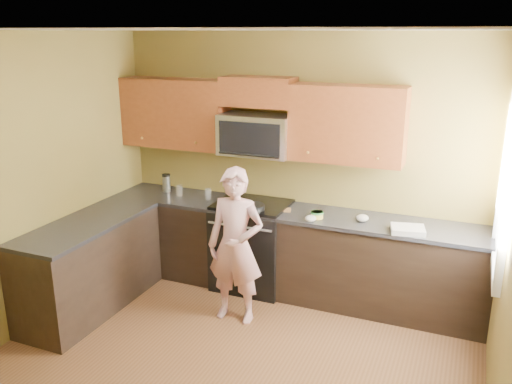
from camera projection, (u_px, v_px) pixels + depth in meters
The scene contains 24 objects.
floor at pixel (217, 381), 4.28m from camera, with size 4.00×4.00×0.00m, color brown.
ceiling at pixel (208, 30), 3.50m from camera, with size 4.00×4.00×0.00m, color white.
wall_back at pixel (299, 163), 5.66m from camera, with size 4.00×4.00×0.00m, color brown.
wall_left at pixel (7, 192), 4.63m from camera, with size 4.00×4.00×0.00m, color brown.
cabinet_back_run at pixel (288, 253), 5.66m from camera, with size 4.00×0.60×0.88m, color black.
cabinet_left_run at pixel (90, 267), 5.31m from camera, with size 0.60×1.60×0.88m, color black.
countertop_back at pixel (288, 212), 5.51m from camera, with size 4.00×0.62×0.04m, color black.
countertop_left at pixel (87, 224), 5.17m from camera, with size 0.62×1.60×0.04m, color black.
stove at pixel (252, 245), 5.77m from camera, with size 0.76×0.65×0.95m, color black, non-canonical shape.
microwave at pixel (257, 154), 5.60m from camera, with size 0.76×0.40×0.42m, color silver, non-canonical shape.
upper_cab_left at pixel (177, 146), 6.00m from camera, with size 1.22×0.33×0.75m, color brown, non-canonical shape.
upper_cab_right at pixel (346, 162), 5.29m from camera, with size 1.12×0.33×0.75m, color brown, non-canonical shape.
upper_cab_over_mw at pixel (258, 92), 5.44m from camera, with size 0.76×0.33×0.30m, color brown.
window at pixel (510, 171), 4.14m from camera, with size 0.06×1.06×1.66m, color white, non-canonical shape.
woman at pixel (236, 246), 5.02m from camera, with size 0.55×0.36×1.51m, color #CD6674.
frying_pan at pixel (253, 209), 5.44m from camera, with size 0.24×0.42×0.05m, color black, non-canonical shape.
butter_tub at pixel (317, 218), 5.27m from camera, with size 0.12×0.12×0.09m, color gold, non-canonical shape.
toast_slice at pixel (286, 210), 5.49m from camera, with size 0.11×0.11×0.01m, color #B27F47.
napkin_a at pixel (311, 218), 5.17m from camera, with size 0.11×0.12×0.06m, color silver.
napkin_b at pixel (362, 218), 5.17m from camera, with size 0.12×0.13×0.07m, color silver.
dish_towel at pixel (408, 230), 4.89m from camera, with size 0.30×0.24×0.05m, color silver.
travel_mug at pixel (167, 191), 6.16m from camera, with size 0.09×0.09×0.20m, color silver, non-canonical shape.
glass_a at pixel (179, 191), 5.97m from camera, with size 0.07×0.07×0.12m, color silver.
glass_b at pixel (208, 194), 5.85m from camera, with size 0.07×0.07×0.12m, color silver.
Camera 1 is at (1.70, -3.26, 2.69)m, focal length 37.42 mm.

